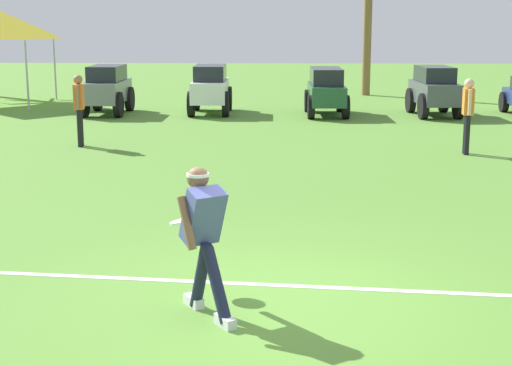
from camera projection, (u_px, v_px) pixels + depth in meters
name	position (u px, v px, depth m)	size (l,w,h in m)	color
ground_plane	(269.00, 302.00, 7.85)	(80.00, 80.00, 0.00)	#548731
field_line_paint	(270.00, 285.00, 8.36)	(24.22, 0.10, 0.01)	white
frisbee_thrower	(204.00, 233.00, 7.40)	(0.59, 1.06, 1.42)	#191E38
frisbee_in_flight	(183.00, 221.00, 8.21)	(0.35, 0.35, 0.08)	white
teammate_near_sideline	(468.00, 109.00, 16.05)	(0.23, 0.50, 1.56)	black
teammate_midfield	(79.00, 104.00, 17.01)	(0.24, 0.50, 1.56)	black
parked_car_slot_a	(107.00, 88.00, 22.71)	(1.21, 2.37, 1.40)	slate
parked_car_slot_b	(210.00, 88.00, 22.85)	(1.17, 2.36, 1.40)	silver
parked_car_slot_c	(326.00, 90.00, 22.46)	(1.18, 2.41, 1.34)	#235133
parked_car_slot_d	(434.00, 90.00, 22.32)	(1.29, 2.40, 1.40)	#474C51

